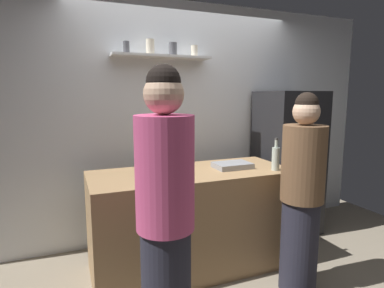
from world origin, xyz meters
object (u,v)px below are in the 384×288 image
Objects in this scene: water_bottle_plastic at (148,160)px; wine_bottle_dark_glass at (139,162)px; person_pink_top at (165,220)px; utensil_holder at (162,165)px; refrigerator at (287,162)px; person_brown_jacket at (302,196)px; baking_pan at (232,165)px; wine_bottle_pale_glass at (276,158)px.

wine_bottle_dark_glass is at bearing -123.53° from water_bottle_plastic.
person_pink_top is at bearing -99.42° from water_bottle_plastic.
person_pink_top reaches higher than utensil_holder.
refrigerator is 1.24m from person_brown_jacket.
water_bottle_plastic is 1.38m from person_brown_jacket.
baking_pan is 0.89m from wine_bottle_dark_glass.
utensil_holder is 0.13× the size of person_brown_jacket.
water_bottle_plastic is 0.12× the size of person_brown_jacket.
person_pink_top is (-0.06, -0.95, -0.15)m from wine_bottle_dark_glass.
water_bottle_plastic is at bearing 56.47° from wine_bottle_dark_glass.
baking_pan is 0.71m from person_brown_jacket.
water_bottle_plastic is (-1.07, 0.48, -0.03)m from wine_bottle_pale_glass.
refrigerator is 5.34× the size of wine_bottle_dark_glass.
baking_pan is at bearing 23.83° from person_brown_jacket.
wine_bottle_dark_glass is 0.19× the size of person_brown_jacket.
wine_bottle_dark_glass is 0.24m from water_bottle_plastic.
wine_bottle_dark_glass is 1.54× the size of water_bottle_plastic.
wine_bottle_dark_glass is at bearing -169.50° from refrigerator.
utensil_holder is (-1.61, -0.27, 0.15)m from refrigerator.
water_bottle_plastic is at bearing 161.06° from baking_pan.
wine_bottle_dark_glass reaches higher than water_bottle_plastic.
baking_pan is at bearing -91.10° from person_pink_top.
wine_bottle_dark_glass is 0.97m from person_pink_top.
water_bottle_plastic is (-1.71, -0.14, 0.19)m from refrigerator.
refrigerator is 1.72m from water_bottle_plastic.
utensil_holder reaches higher than baking_pan.
utensil_holder reaches higher than water_bottle_plastic.
wine_bottle_pale_glass is at bearing -13.37° from wine_bottle_dark_glass.
person_brown_jacket is at bearing -39.41° from utensil_holder.
refrigerator is 1.05m from baking_pan.
baking_pan is 1.10× the size of wine_bottle_dark_glass.
water_bottle_plastic is (0.13, 0.20, -0.03)m from wine_bottle_dark_glass.
wine_bottle_pale_glass is 1.49× the size of water_bottle_plastic.
person_pink_top reaches higher than water_bottle_plastic.
person_pink_top is at bearing -145.70° from refrigerator.
baking_pan is at bearing -3.74° from wine_bottle_dark_glass.
utensil_holder is at bearing -60.56° from person_pink_top.
person_brown_jacket reaches higher than utensil_holder.
refrigerator is at bearing -100.48° from person_pink_top.
utensil_holder is 0.12× the size of person_pink_top.
refrigerator is 1.64m from utensil_holder.
person_brown_jacket is at bearing -65.97° from baking_pan.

